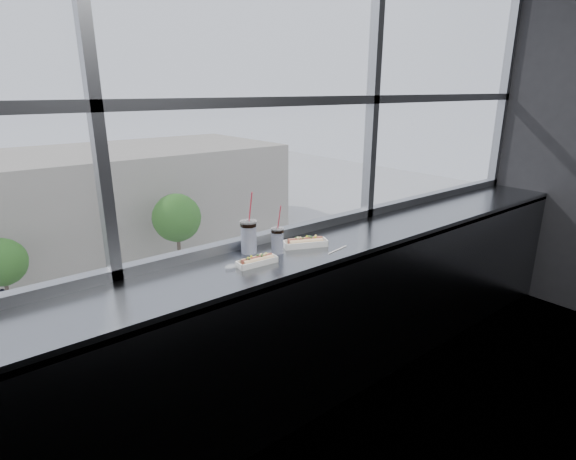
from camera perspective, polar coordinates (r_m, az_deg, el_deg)
wall_back_lower at (r=3.24m, az=-2.68°, el=-10.61°), size 6.00×0.00×6.00m
window_glass at (r=2.88m, az=-3.46°, el=21.92°), size 6.00×0.00×6.00m
window_mullions at (r=2.87m, az=-3.21°, el=21.95°), size 6.00×0.08×2.40m
counter at (r=2.83m, az=0.46°, el=-3.37°), size 6.00×0.55×0.06m
counter_fascia at (r=2.89m, az=3.73°, el=-14.49°), size 6.00×0.04×1.04m
hotdog_tray_left at (r=2.62m, az=-3.95°, el=-3.90°), size 0.25×0.10×0.06m
hotdog_tray_right at (r=2.90m, az=2.21°, el=-1.57°), size 0.30×0.20×0.07m
soda_cup_left at (r=2.78m, az=-5.02°, el=-0.66°), size 0.11×0.11×0.39m
soda_cup_right at (r=2.77m, az=-1.36°, el=-1.19°), size 0.08×0.08×0.31m
loose_straw at (r=2.86m, az=6.30°, el=-2.50°), size 0.19×0.04×0.01m
wrapper at (r=2.58m, az=-7.21°, el=-4.60°), size 0.09×0.06×0.02m
street_asphalt at (r=25.91m, az=-30.36°, el=-15.36°), size 80.00×10.00×0.06m
far_sidewalk at (r=33.06m, az=-32.62°, el=-8.67°), size 80.00×6.00×0.04m
car_near_d at (r=23.51m, az=-11.73°, el=-13.27°), size 3.02×6.77×2.22m
car_near_e at (r=26.06m, az=-0.72°, el=-9.58°), size 3.07×6.88×2.26m
car_far_b at (r=29.34m, az=-25.35°, el=-8.19°), size 3.39×6.91×2.23m
car_far_c at (r=32.33m, az=-9.14°, el=-4.37°), size 2.79×6.46×2.14m
pedestrian_b at (r=31.64m, az=-32.38°, el=-7.54°), size 0.72×0.97×2.17m
tree_center at (r=32.00m, az=-32.60°, el=-3.48°), size 2.93×2.93×4.58m
tree_right at (r=34.48m, az=-13.95°, el=1.51°), size 3.63×3.63×5.67m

